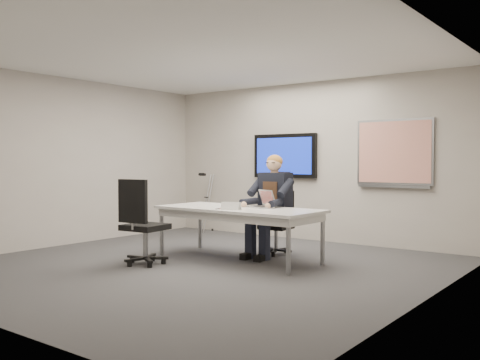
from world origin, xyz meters
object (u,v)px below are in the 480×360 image
Objects in this scene: conference_table at (238,214)px; seated_person at (268,216)px; office_chair_far at (277,234)px; office_chair_near at (143,238)px; laptop at (264,203)px.

seated_person reaches higher than conference_table.
office_chair_far is 0.40m from seated_person.
office_chair_near is 0.78× the size of seated_person.
office_chair_near is at bearing -105.19° from laptop.
conference_table is at bearing -132.92° from office_chair_near.
seated_person reaches higher than office_chair_far.
seated_person is 3.33× the size of laptop.
conference_table is 0.84m from office_chair_far.
office_chair_near is at bearing -124.21° from seated_person.
seated_person reaches higher than laptop.
seated_person is (1.00, 1.54, 0.24)m from office_chair_near.
office_chair_near reaches higher than conference_table.
conference_table is 1.62× the size of seated_person.
office_chair_far is at bearing 77.12° from conference_table.
conference_table is at bearing -108.69° from office_chair_far.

